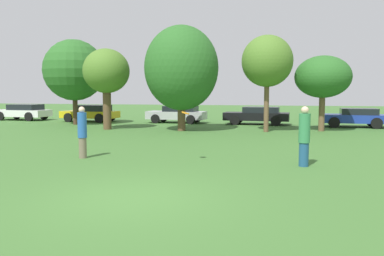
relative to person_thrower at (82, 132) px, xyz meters
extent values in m
plane|color=#3D6B2D|center=(3.60, -4.35, -0.91)|extent=(120.00, 120.00, 0.00)
cylinder|color=#726651|center=(0.00, 0.00, -0.55)|extent=(0.26, 0.26, 0.71)
cylinder|color=#2659A5|center=(0.00, 0.00, 0.24)|extent=(0.31, 0.31, 0.87)
sphere|color=beige|center=(0.00, 0.00, 0.77)|extent=(0.21, 0.21, 0.21)
cylinder|color=navy|center=(7.39, 0.13, -0.54)|extent=(0.29, 0.29, 0.74)
cylinder|color=#337F4C|center=(7.39, 0.13, 0.28)|extent=(0.34, 0.34, 0.90)
sphere|color=beige|center=(7.39, 0.13, 0.83)|extent=(0.23, 0.23, 0.23)
cylinder|color=orange|center=(3.69, -0.05, 0.70)|extent=(0.26, 0.26, 0.10)
cylinder|color=#473323|center=(-7.39, 12.55, 0.41)|extent=(0.34, 0.34, 2.65)
sphere|color=#286023|center=(-7.39, 12.55, 2.91)|extent=(4.26, 4.26, 4.26)
cylinder|color=brown|center=(-3.67, 9.79, 0.49)|extent=(0.50, 0.50, 2.80)
ellipsoid|color=#4C7528|center=(-3.67, 9.79, 2.66)|extent=(2.82, 2.82, 2.70)
cylinder|color=brown|center=(1.01, 9.95, 0.34)|extent=(0.46, 0.46, 2.50)
ellipsoid|color=#286023|center=(1.01, 9.95, 2.78)|extent=(4.34, 4.34, 4.95)
cylinder|color=brown|center=(5.92, 10.45, 0.72)|extent=(0.28, 0.28, 3.25)
ellipsoid|color=#4C7528|center=(5.92, 10.45, 3.14)|extent=(2.90, 2.90, 2.94)
cylinder|color=brown|center=(9.08, 11.54, 0.23)|extent=(0.34, 0.34, 2.29)
ellipsoid|color=#286023|center=(9.08, 11.54, 2.26)|extent=(3.22, 3.22, 2.45)
cube|color=silver|center=(-13.91, 15.57, -0.33)|extent=(4.48, 2.09, 0.54)
cube|color=black|center=(-13.58, 15.55, 0.16)|extent=(2.50, 1.77, 0.45)
cylinder|color=black|center=(-15.31, 14.71, -0.55)|extent=(0.72, 0.23, 0.71)
cylinder|color=black|center=(-15.22, 16.57, -0.55)|extent=(0.72, 0.23, 0.71)
cylinder|color=black|center=(-12.60, 14.57, -0.55)|extent=(0.72, 0.23, 0.71)
cylinder|color=black|center=(-12.50, 16.43, -0.55)|extent=(0.72, 0.23, 0.71)
cube|color=gold|center=(-7.72, 15.32, -0.35)|extent=(4.37, 2.09, 0.53)
cube|color=black|center=(-7.40, 15.30, 0.15)|extent=(2.44, 1.77, 0.47)
cylinder|color=black|center=(-9.10, 14.45, -0.56)|extent=(0.70, 0.23, 0.69)
cylinder|color=black|center=(-9.00, 16.32, -0.56)|extent=(0.70, 0.23, 0.69)
cylinder|color=black|center=(-6.45, 14.31, -0.56)|extent=(0.70, 0.23, 0.69)
cylinder|color=black|center=(-6.35, 16.18, -0.56)|extent=(0.70, 0.23, 0.69)
cube|color=#B2B2B7|center=(-0.83, 15.61, -0.34)|extent=(4.44, 1.92, 0.58)
cube|color=black|center=(-0.50, 15.60, 0.15)|extent=(2.47, 1.62, 0.41)
cylinder|color=black|center=(-2.22, 14.84, -0.58)|extent=(0.67, 0.25, 0.66)
cylinder|color=black|center=(-2.13, 16.53, -0.58)|extent=(0.67, 0.25, 0.66)
cylinder|color=black|center=(0.47, 14.70, -0.58)|extent=(0.67, 0.25, 0.66)
cylinder|color=black|center=(0.56, 16.39, -0.58)|extent=(0.67, 0.25, 0.66)
cube|color=black|center=(5.08, 15.41, -0.33)|extent=(4.62, 1.95, 0.55)
cube|color=black|center=(5.42, 15.40, 0.14)|extent=(2.57, 1.64, 0.40)
cylinder|color=black|center=(3.64, 14.63, -0.56)|extent=(0.71, 0.20, 0.70)
cylinder|color=black|center=(3.73, 16.35, -0.56)|extent=(0.71, 0.20, 0.70)
cylinder|color=black|center=(6.44, 14.48, -0.56)|extent=(0.71, 0.20, 0.70)
cylinder|color=black|center=(6.53, 16.20, -0.56)|extent=(0.71, 0.20, 0.70)
cube|color=#1E389E|center=(11.40, 14.71, -0.35)|extent=(4.11, 1.99, 0.53)
cube|color=black|center=(11.70, 14.70, 0.12)|extent=(2.29, 1.68, 0.41)
cylinder|color=black|center=(10.11, 13.89, -0.56)|extent=(0.71, 0.23, 0.70)
cylinder|color=black|center=(10.20, 15.67, -0.56)|extent=(0.71, 0.23, 0.70)
cylinder|color=black|center=(12.60, 13.76, -0.56)|extent=(0.71, 0.23, 0.70)
cylinder|color=black|center=(12.69, 15.53, -0.56)|extent=(0.71, 0.23, 0.70)
camera|label=1|loc=(6.61, -12.02, 1.37)|focal=35.91mm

